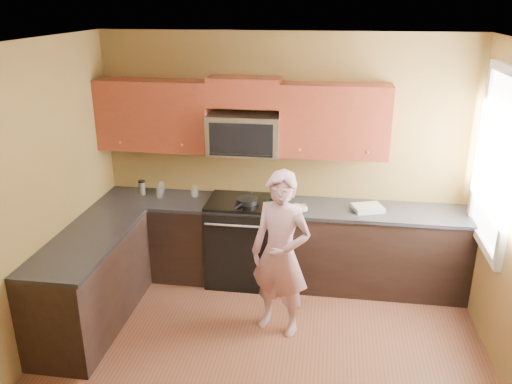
% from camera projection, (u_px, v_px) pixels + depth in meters
% --- Properties ---
extents(floor, '(4.00, 4.00, 0.00)m').
position_uv_depth(floor, '(257.00, 381.00, 4.36)').
color(floor, brown).
rests_on(floor, ground).
extents(ceiling, '(4.00, 4.00, 0.00)m').
position_uv_depth(ceiling, '(257.00, 48.00, 3.41)').
color(ceiling, white).
rests_on(ceiling, ground).
extents(wall_back, '(4.00, 0.00, 4.00)m').
position_uv_depth(wall_back, '(283.00, 158.00, 5.74)').
color(wall_back, brown).
rests_on(wall_back, ground).
extents(wall_left, '(0.00, 4.00, 4.00)m').
position_uv_depth(wall_left, '(10.00, 219.00, 4.16)').
color(wall_left, brown).
rests_on(wall_left, ground).
extents(cabinet_back_run, '(4.00, 0.60, 0.88)m').
position_uv_depth(cabinet_back_run, '(279.00, 245.00, 5.78)').
color(cabinet_back_run, black).
rests_on(cabinet_back_run, floor).
extents(cabinet_left_run, '(0.60, 1.60, 0.88)m').
position_uv_depth(cabinet_left_run, '(91.00, 283.00, 4.99)').
color(cabinet_left_run, black).
rests_on(cabinet_left_run, floor).
extents(countertop_back, '(4.00, 0.62, 0.04)m').
position_uv_depth(countertop_back, '(280.00, 206.00, 5.61)').
color(countertop_back, black).
rests_on(countertop_back, cabinet_back_run).
extents(countertop_left, '(0.62, 1.60, 0.04)m').
position_uv_depth(countertop_left, '(86.00, 240.00, 4.83)').
color(countertop_left, black).
rests_on(countertop_left, cabinet_left_run).
extents(stove, '(0.76, 0.65, 0.95)m').
position_uv_depth(stove, '(243.00, 240.00, 5.80)').
color(stove, black).
rests_on(stove, floor).
extents(microwave, '(0.76, 0.40, 0.42)m').
position_uv_depth(microwave, '(244.00, 153.00, 5.57)').
color(microwave, silver).
rests_on(microwave, wall_back).
extents(upper_cab_left, '(1.22, 0.33, 0.75)m').
position_uv_depth(upper_cab_left, '(157.00, 149.00, 5.74)').
color(upper_cab_left, maroon).
rests_on(upper_cab_left, wall_back).
extents(upper_cab_right, '(1.12, 0.33, 0.75)m').
position_uv_depth(upper_cab_right, '(333.00, 156.00, 5.48)').
color(upper_cab_right, maroon).
rests_on(upper_cab_right, wall_back).
extents(upper_cab_over_mw, '(0.76, 0.33, 0.30)m').
position_uv_depth(upper_cab_over_mw, '(244.00, 92.00, 5.38)').
color(upper_cab_over_mw, maroon).
rests_on(upper_cab_over_mw, wall_back).
extents(window, '(0.06, 1.06, 1.66)m').
position_uv_depth(window, '(497.00, 161.00, 4.62)').
color(window, white).
rests_on(window, wall_right).
extents(woman, '(0.68, 0.56, 1.59)m').
position_uv_depth(woman, '(281.00, 254.00, 4.79)').
color(woman, '#D06886').
rests_on(woman, floor).
extents(frying_pan, '(0.37, 0.48, 0.06)m').
position_uv_depth(frying_pan, '(247.00, 203.00, 5.57)').
color(frying_pan, black).
rests_on(frying_pan, stove).
extents(butter_tub, '(0.14, 0.14, 0.10)m').
position_uv_depth(butter_tub, '(273.00, 207.00, 5.53)').
color(butter_tub, gold).
rests_on(butter_tub, countertop_back).
extents(toast_slice, '(0.14, 0.14, 0.01)m').
position_uv_depth(toast_slice, '(301.00, 206.00, 5.54)').
color(toast_slice, '#B27F47').
rests_on(toast_slice, countertop_back).
extents(napkin_a, '(0.12, 0.13, 0.06)m').
position_uv_depth(napkin_a, '(302.00, 209.00, 5.41)').
color(napkin_a, silver).
rests_on(napkin_a, countertop_back).
extents(napkin_b, '(0.13, 0.14, 0.07)m').
position_uv_depth(napkin_b, '(296.00, 207.00, 5.45)').
color(napkin_b, silver).
rests_on(napkin_b, countertop_back).
extents(dish_towel, '(0.36, 0.32, 0.05)m').
position_uv_depth(dish_towel, '(368.00, 208.00, 5.45)').
color(dish_towel, silver).
rests_on(dish_towel, countertop_back).
extents(travel_mug, '(0.09, 0.09, 0.16)m').
position_uv_depth(travel_mug, '(143.00, 194.00, 5.90)').
color(travel_mug, silver).
rests_on(travel_mug, countertop_back).
extents(glass_a, '(0.09, 0.09, 0.12)m').
position_uv_depth(glass_a, '(162.00, 188.00, 5.93)').
color(glass_a, silver).
rests_on(glass_a, countertop_back).
extents(glass_b, '(0.08, 0.08, 0.12)m').
position_uv_depth(glass_b, '(194.00, 191.00, 5.83)').
color(glass_b, silver).
rests_on(glass_b, countertop_back).
extents(glass_c, '(0.07, 0.07, 0.12)m').
position_uv_depth(glass_c, '(160.00, 192.00, 5.79)').
color(glass_c, silver).
rests_on(glass_c, countertop_back).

